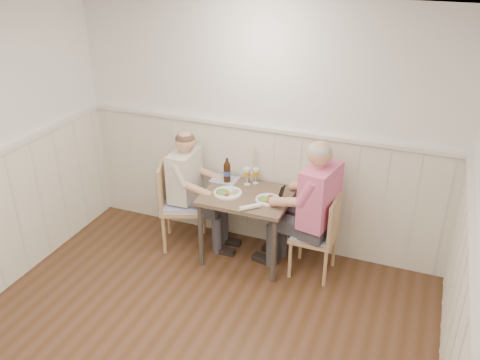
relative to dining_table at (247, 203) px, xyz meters
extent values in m
cube|color=white|center=(-0.01, 0.41, 0.65)|extent=(4.00, 0.04, 2.60)
cube|color=white|center=(-0.01, -1.84, 1.94)|extent=(4.00, 4.50, 0.02)
cube|color=silver|center=(-0.01, 0.39, 0.00)|extent=(3.98, 0.03, 1.30)
cube|color=silver|center=(-0.01, 0.38, 0.67)|extent=(3.98, 0.06, 0.04)
cube|color=silver|center=(1.96, -1.84, 0.67)|extent=(0.06, 4.48, 0.04)
cube|color=brown|center=(0.00, 0.00, 0.08)|extent=(0.87, 0.70, 0.04)
cylinder|color=#3F3833|center=(-0.39, -0.30, -0.29)|extent=(0.05, 0.05, 0.71)
cylinder|color=#3F3833|center=(-0.39, 0.30, -0.29)|extent=(0.05, 0.05, 0.71)
cylinder|color=#3F3833|center=(0.39, -0.30, -0.29)|extent=(0.05, 0.05, 0.71)
cylinder|color=#3F3833|center=(0.39, 0.30, -0.29)|extent=(0.05, 0.05, 0.71)
cube|color=tan|center=(0.70, 0.00, -0.22)|extent=(0.42, 0.42, 0.04)
cube|color=#5465B6|center=(0.70, 0.00, -0.19)|extent=(0.38, 0.38, 0.03)
cube|color=tan|center=(0.89, -0.01, 0.01)|extent=(0.04, 0.41, 0.43)
cylinder|color=tan|center=(0.87, -0.18, -0.44)|extent=(0.04, 0.04, 0.40)
cylinder|color=tan|center=(0.52, -0.17, -0.44)|extent=(0.04, 0.04, 0.40)
cylinder|color=tan|center=(0.88, 0.17, -0.44)|extent=(0.04, 0.04, 0.40)
cylinder|color=tan|center=(0.53, 0.18, -0.44)|extent=(0.04, 0.04, 0.40)
cube|color=tan|center=(-0.73, 0.00, -0.18)|extent=(0.59, 0.59, 0.04)
cube|color=#5465B6|center=(-0.73, 0.00, -0.14)|extent=(0.53, 0.53, 0.03)
cube|color=tan|center=(-0.92, -0.07, 0.08)|extent=(0.20, 0.44, 0.48)
cylinder|color=tan|center=(-0.98, 0.11, -0.42)|extent=(0.04, 0.04, 0.45)
cylinder|color=tan|center=(-0.62, 0.25, -0.42)|extent=(0.04, 0.04, 0.45)
cylinder|color=tan|center=(-0.84, -0.25, -0.42)|extent=(0.04, 0.04, 0.45)
cylinder|color=tan|center=(-0.48, -0.11, -0.42)|extent=(0.04, 0.04, 0.45)
cube|color=#3F3F47|center=(0.71, -0.02, -0.41)|extent=(0.54, 0.51, 0.48)
cube|color=#3F3F47|center=(0.51, 0.02, -0.11)|extent=(0.51, 0.46, 0.14)
cube|color=pink|center=(0.71, -0.02, 0.25)|extent=(0.34, 0.51, 0.58)
sphere|color=tan|center=(0.71, -0.02, 0.66)|extent=(0.23, 0.23, 0.23)
sphere|color=#A5A5A0|center=(0.71, -0.02, 0.70)|extent=(0.22, 0.22, 0.22)
cube|color=black|center=(0.34, 0.05, 0.25)|extent=(0.03, 0.08, 0.14)
cube|color=#3F3F47|center=(-0.70, 0.05, -0.43)|extent=(0.43, 0.40, 0.43)
cube|color=#3F3F47|center=(-0.51, 0.06, -0.16)|extent=(0.41, 0.36, 0.12)
cube|color=white|center=(-0.70, 0.05, 0.17)|extent=(0.24, 0.43, 0.53)
sphere|color=tan|center=(-0.70, 0.05, 0.55)|extent=(0.21, 0.21, 0.21)
sphere|color=#4C3828|center=(-0.70, 0.05, 0.58)|extent=(0.20, 0.20, 0.20)
cylinder|color=white|center=(0.23, -0.05, 0.11)|extent=(0.25, 0.25, 0.02)
ellipsoid|color=#3F722D|center=(0.20, -0.08, 0.14)|extent=(0.12, 0.10, 0.05)
sphere|color=#C6BA76|center=(0.29, -0.04, 0.14)|extent=(0.03, 0.03, 0.03)
cube|color=brown|center=(0.25, 0.01, 0.13)|extent=(0.07, 0.05, 0.01)
cylinder|color=white|center=(0.30, 0.01, 0.14)|extent=(0.05, 0.05, 0.03)
cylinder|color=white|center=(-0.19, -0.06, 0.11)|extent=(0.29, 0.29, 0.02)
ellipsoid|color=#3F722D|center=(-0.23, -0.10, 0.15)|extent=(0.14, 0.12, 0.05)
sphere|color=#C6BA76|center=(-0.12, -0.05, 0.14)|extent=(0.04, 0.04, 0.04)
cylinder|color=silver|center=(-0.01, 0.26, 0.11)|extent=(0.06, 0.06, 0.01)
cylinder|color=silver|center=(-0.01, 0.26, 0.15)|extent=(0.01, 0.01, 0.08)
cone|color=orange|center=(-0.01, 0.26, 0.21)|extent=(0.07, 0.07, 0.07)
cylinder|color=silver|center=(-0.01, 0.26, 0.26)|extent=(0.07, 0.07, 0.03)
cylinder|color=silver|center=(-0.08, 0.20, 0.11)|extent=(0.07, 0.07, 0.01)
cylinder|color=silver|center=(-0.08, 0.20, 0.15)|extent=(0.01, 0.01, 0.08)
cone|color=orange|center=(-0.08, 0.20, 0.22)|extent=(0.08, 0.08, 0.07)
cylinder|color=silver|center=(-0.08, 0.20, 0.28)|extent=(0.08, 0.08, 0.03)
cylinder|color=black|center=(-0.29, 0.18, 0.20)|extent=(0.07, 0.07, 0.19)
cone|color=black|center=(-0.29, 0.18, 0.32)|extent=(0.07, 0.07, 0.05)
cylinder|color=black|center=(-0.29, 0.18, 0.36)|extent=(0.03, 0.03, 0.03)
cylinder|color=#2B4CB2|center=(-0.29, 0.18, 0.21)|extent=(0.08, 0.08, 0.05)
cylinder|color=white|center=(0.13, -0.27, 0.13)|extent=(0.19, 0.18, 0.05)
cylinder|color=silver|center=(-0.06, 0.31, 0.15)|extent=(0.05, 0.05, 0.08)
cylinder|color=beige|center=(-0.06, 0.31, 0.29)|extent=(0.02, 0.02, 0.27)
cone|color=beige|center=(-0.06, 0.31, 0.46)|extent=(0.04, 0.04, 0.09)
cube|color=#5465B6|center=(-0.34, 0.22, 0.11)|extent=(0.28, 0.22, 0.01)
camera|label=1|loc=(1.57, -4.19, 2.48)|focal=38.00mm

